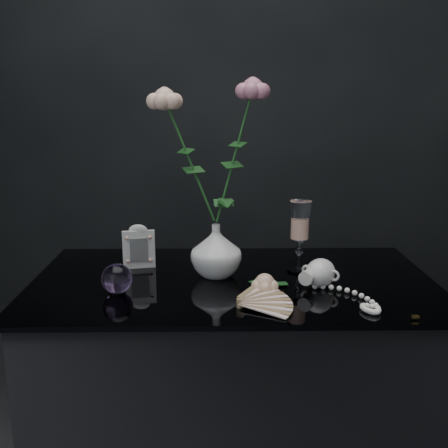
{
  "coord_description": "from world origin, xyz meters",
  "views": [
    {
      "loc": [
        -0.04,
        -1.25,
        1.23
      ],
      "look_at": [
        -0.02,
        0.01,
        0.92
      ],
      "focal_mm": 42.0,
      "sensor_mm": 36.0,
      "label": 1
    }
  ],
  "objects_px": {
    "vase": "(216,250)",
    "loose_rose": "(265,284)",
    "paperweight": "(117,279)",
    "wine_glass": "(299,237)",
    "picture_frame": "(139,246)",
    "pearl_jar": "(320,272)"
  },
  "relations": [
    {
      "from": "vase",
      "to": "wine_glass",
      "type": "height_order",
      "value": "wine_glass"
    },
    {
      "from": "vase",
      "to": "loose_rose",
      "type": "distance_m",
      "value": 0.18
    },
    {
      "from": "vase",
      "to": "wine_glass",
      "type": "distance_m",
      "value": 0.23
    },
    {
      "from": "wine_glass",
      "to": "picture_frame",
      "type": "height_order",
      "value": "wine_glass"
    },
    {
      "from": "paperweight",
      "to": "pearl_jar",
      "type": "xyz_separation_m",
      "value": [
        0.51,
        0.04,
        0.0
      ]
    },
    {
      "from": "loose_rose",
      "to": "wine_glass",
      "type": "bearing_deg",
      "value": 78.72
    },
    {
      "from": "wine_glass",
      "to": "vase",
      "type": "bearing_deg",
      "value": -171.21
    },
    {
      "from": "vase",
      "to": "loose_rose",
      "type": "xyz_separation_m",
      "value": [
        0.12,
        -0.13,
        -0.05
      ]
    },
    {
      "from": "pearl_jar",
      "to": "paperweight",
      "type": "bearing_deg",
      "value": -140.96
    },
    {
      "from": "paperweight",
      "to": "loose_rose",
      "type": "height_order",
      "value": "paperweight"
    },
    {
      "from": "paperweight",
      "to": "loose_rose",
      "type": "distance_m",
      "value": 0.36
    },
    {
      "from": "picture_frame",
      "to": "pearl_jar",
      "type": "relative_size",
      "value": 0.48
    },
    {
      "from": "vase",
      "to": "paperweight",
      "type": "distance_m",
      "value": 0.27
    },
    {
      "from": "paperweight",
      "to": "pearl_jar",
      "type": "distance_m",
      "value": 0.51
    },
    {
      "from": "vase",
      "to": "picture_frame",
      "type": "height_order",
      "value": "vase"
    },
    {
      "from": "wine_glass",
      "to": "loose_rose",
      "type": "relative_size",
      "value": 1.34
    },
    {
      "from": "wine_glass",
      "to": "picture_frame",
      "type": "relative_size",
      "value": 1.58
    },
    {
      "from": "paperweight",
      "to": "vase",
      "type": "bearing_deg",
      "value": 27.27
    },
    {
      "from": "picture_frame",
      "to": "pearl_jar",
      "type": "bearing_deg",
      "value": -28.05
    },
    {
      "from": "loose_rose",
      "to": "picture_frame",
      "type": "bearing_deg",
      "value": 170.63
    },
    {
      "from": "pearl_jar",
      "to": "loose_rose",
      "type": "bearing_deg",
      "value": -127.0
    },
    {
      "from": "vase",
      "to": "paperweight",
      "type": "relative_size",
      "value": 1.89
    }
  ]
}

